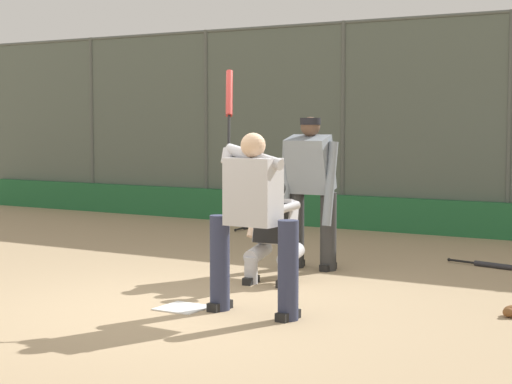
{
  "coord_description": "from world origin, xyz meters",
  "views": [
    {
      "loc": [
        -4.69,
        6.52,
        1.76
      ],
      "look_at": [
        -0.21,
        -1.0,
        1.05
      ],
      "focal_mm": 60.0,
      "sensor_mm": 36.0,
      "label": 1
    }
  ],
  "objects_px": {
    "batter_at_plate": "(253,216)",
    "spare_bat_near_backstop": "(248,226)",
    "catcher_behind_plate": "(273,229)",
    "umpire_home": "(311,187)",
    "spare_bat_third_base_side": "(261,238)",
    "spare_bat_by_padding": "(488,265)"
  },
  "relations": [
    {
      "from": "batter_at_plate",
      "to": "spare_bat_near_backstop",
      "type": "distance_m",
      "value": 6.49
    },
    {
      "from": "batter_at_plate",
      "to": "catcher_behind_plate",
      "type": "height_order",
      "value": "batter_at_plate"
    },
    {
      "from": "catcher_behind_plate",
      "to": "umpire_home",
      "type": "height_order",
      "value": "umpire_home"
    },
    {
      "from": "spare_bat_third_base_side",
      "to": "batter_at_plate",
      "type": "bearing_deg",
      "value": -10.83
    },
    {
      "from": "catcher_behind_plate",
      "to": "umpire_home",
      "type": "xyz_separation_m",
      "value": [
        0.04,
        -0.97,
        0.39
      ]
    },
    {
      "from": "umpire_home",
      "to": "spare_bat_near_backstop",
      "type": "relative_size",
      "value": 2.14
    },
    {
      "from": "umpire_home",
      "to": "spare_bat_third_base_side",
      "type": "bearing_deg",
      "value": -47.84
    },
    {
      "from": "umpire_home",
      "to": "spare_bat_by_padding",
      "type": "distance_m",
      "value": 2.39
    },
    {
      "from": "spare_bat_near_backstop",
      "to": "spare_bat_third_base_side",
      "type": "height_order",
      "value": "same"
    },
    {
      "from": "catcher_behind_plate",
      "to": "batter_at_plate",
      "type": "bearing_deg",
      "value": 105.57
    },
    {
      "from": "batter_at_plate",
      "to": "spare_bat_third_base_side",
      "type": "height_order",
      "value": "batter_at_plate"
    },
    {
      "from": "batter_at_plate",
      "to": "umpire_home",
      "type": "relative_size",
      "value": 1.24
    },
    {
      "from": "spare_bat_by_padding",
      "to": "umpire_home",
      "type": "bearing_deg",
      "value": -132.13
    },
    {
      "from": "catcher_behind_plate",
      "to": "spare_bat_by_padding",
      "type": "xyz_separation_m",
      "value": [
        -1.77,
        -2.21,
        -0.56
      ]
    },
    {
      "from": "spare_bat_third_base_side",
      "to": "spare_bat_by_padding",
      "type": "bearing_deg",
      "value": 39.42
    },
    {
      "from": "spare_bat_near_backstop",
      "to": "spare_bat_third_base_side",
      "type": "bearing_deg",
      "value": -149.07
    },
    {
      "from": "spare_bat_third_base_side",
      "to": "catcher_behind_plate",
      "type": "bearing_deg",
      "value": -7.65
    },
    {
      "from": "batter_at_plate",
      "to": "spare_bat_by_padding",
      "type": "relative_size",
      "value": 2.6
    },
    {
      "from": "batter_at_plate",
      "to": "umpire_home",
      "type": "xyz_separation_m",
      "value": [
        0.65,
        -2.44,
        0.08
      ]
    },
    {
      "from": "catcher_behind_plate",
      "to": "umpire_home",
      "type": "relative_size",
      "value": 0.63
    },
    {
      "from": "catcher_behind_plate",
      "to": "umpire_home",
      "type": "bearing_deg",
      "value": -94.89
    },
    {
      "from": "umpire_home",
      "to": "spare_bat_near_backstop",
      "type": "bearing_deg",
      "value": -49.71
    }
  ]
}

